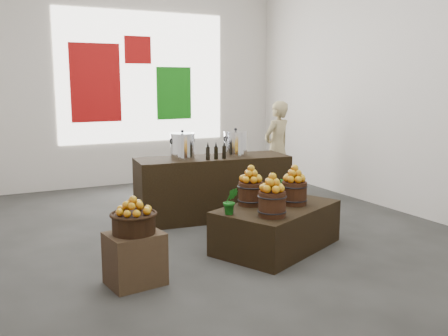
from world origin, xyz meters
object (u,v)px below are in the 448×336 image
display_table (277,227)px  shopper (277,147)px  wicker_basket (134,224)px  counter (213,188)px  stock_pot_center (236,144)px  crate (135,259)px  stock_pot_left (182,147)px

display_table → shopper: size_ratio=0.91×
wicker_basket → display_table: bearing=8.9°
counter → display_table: bearing=-80.2°
display_table → stock_pot_center: (0.25, 1.49, 0.79)m
display_table → stock_pot_center: 1.70m
crate → shopper: size_ratio=0.32×
shopper → stock_pot_center: bearing=18.8°
display_table → counter: size_ratio=0.68×
display_table → crate: bearing=164.5°
crate → display_table: crate is taller
stock_pot_left → counter: bearing=-6.5°
crate → wicker_basket: (0.00, 0.00, 0.35)m
stock_pot_center → shopper: (1.37, 1.02, -0.25)m
wicker_basket → shopper: 4.40m
crate → stock_pot_center: bearing=40.9°
wicker_basket → stock_pot_center: bearing=40.9°
stock_pot_center → wicker_basket: bearing=-139.1°
crate → counter: counter is taller
wicker_basket → shopper: bearing=39.3°
crate → stock_pot_left: (1.26, 1.85, 0.79)m
counter → stock_pot_left: 0.75m
counter → shopper: bearing=36.5°
crate → wicker_basket: bearing=0.0°
counter → stock_pot_left: size_ratio=6.47×
wicker_basket → display_table: wicker_basket is taller
wicker_basket → stock_pot_center: size_ratio=1.22×
wicker_basket → stock_pot_center: stock_pot_center is taller
shopper → wicker_basket: bearing=21.3°
crate → stock_pot_center: 2.81m
crate → counter: bearing=46.8°
crate → counter: 2.48m
shopper → display_table: bearing=39.1°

